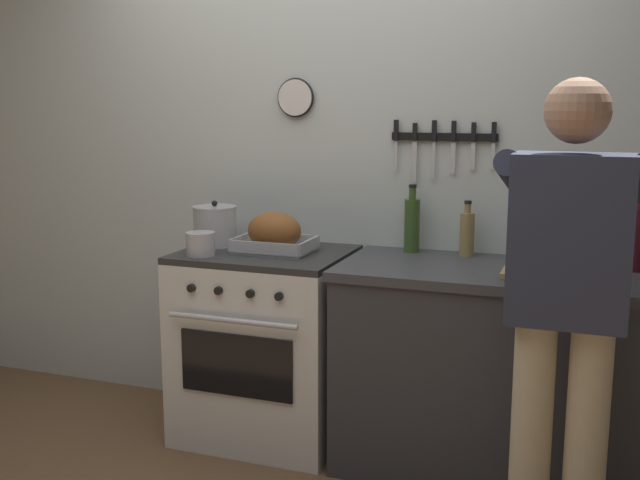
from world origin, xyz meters
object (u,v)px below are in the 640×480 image
(person_cook, at_px, (567,294))
(roasting_pan, at_px, (274,234))
(stock_pot, at_px, (215,226))
(cutting_board, at_px, (549,274))
(bottle_wine_red, at_px, (638,239))
(bottle_soy_sauce, at_px, (573,243))
(bottle_olive_oil, at_px, (412,224))
(saucepan, at_px, (201,244))
(stove, at_px, (266,344))
(bottle_dish_soap, at_px, (549,239))
(bottle_vinegar, at_px, (467,233))

(person_cook, relative_size, roasting_pan, 4.72)
(stock_pot, distance_m, cutting_board, 1.57)
(stock_pot, distance_m, bottle_wine_red, 1.89)
(roasting_pan, relative_size, bottle_soy_sauce, 1.67)
(stock_pot, bearing_deg, bottle_olive_oil, 10.38)
(cutting_board, bearing_deg, saucepan, -175.53)
(bottle_olive_oil, bearing_deg, stove, -160.52)
(bottle_wine_red, height_order, bottle_dish_soap, bottle_wine_red)
(saucepan, distance_m, bottle_dish_soap, 1.54)
(stove, height_order, bottle_dish_soap, bottle_dish_soap)
(person_cook, height_order, bottle_olive_oil, person_cook)
(bottle_olive_oil, height_order, bottle_dish_soap, bottle_olive_oil)
(stock_pot, height_order, bottle_wine_red, bottle_wine_red)
(saucepan, height_order, bottle_vinegar, bottle_vinegar)
(bottle_olive_oil, bearing_deg, saucepan, -154.41)
(bottle_soy_sauce, bearing_deg, person_cook, -88.87)
(person_cook, distance_m, stock_pot, 1.76)
(bottle_dish_soap, bearing_deg, stove, -168.88)
(stock_pot, bearing_deg, bottle_vinegar, 7.83)
(person_cook, height_order, saucepan, person_cook)
(person_cook, height_order, bottle_vinegar, person_cook)
(stock_pot, relative_size, bottle_olive_oil, 0.70)
(person_cook, height_order, roasting_pan, person_cook)
(stock_pot, bearing_deg, bottle_soy_sauce, 5.66)
(stove, relative_size, bottle_dish_soap, 4.03)
(person_cook, xyz_separation_m, bottle_vinegar, (-0.47, 0.79, 0.05))
(stove, height_order, cutting_board, cutting_board)
(stove, distance_m, bottle_wine_red, 1.71)
(stove, relative_size, person_cook, 0.54)
(bottle_wine_red, bearing_deg, cutting_board, -146.17)
(cutting_board, relative_size, bottle_soy_sauce, 1.71)
(stove, relative_size, cutting_board, 2.50)
(roasting_pan, bearing_deg, cutting_board, -3.50)
(cutting_board, distance_m, bottle_wine_red, 0.41)
(stove, bearing_deg, person_cook, -22.70)
(roasting_pan, relative_size, bottle_dish_soap, 1.58)
(person_cook, bearing_deg, bottle_dish_soap, 21.91)
(roasting_pan, height_order, cutting_board, roasting_pan)
(roasting_pan, bearing_deg, stock_pot, 170.83)
(bottle_vinegar, xyz_separation_m, bottle_dish_soap, (0.35, 0.03, -0.01))
(bottle_wine_red, xyz_separation_m, bottle_dish_soap, (-0.35, 0.10, -0.04))
(roasting_pan, xyz_separation_m, saucepan, (-0.28, -0.19, -0.03))
(person_cook, xyz_separation_m, bottle_wine_red, (0.24, 0.72, 0.08))
(stock_pot, xyz_separation_m, bottle_dish_soap, (1.53, 0.19, -0.00))
(stock_pot, relative_size, bottle_dish_soap, 0.97)
(saucepan, bearing_deg, bottle_soy_sauce, 14.53)
(stove, bearing_deg, cutting_board, -3.24)
(stove, bearing_deg, bottle_olive_oil, 19.48)
(bottle_vinegar, relative_size, bottle_soy_sauce, 1.19)
(cutting_board, distance_m, bottle_soy_sauce, 0.31)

